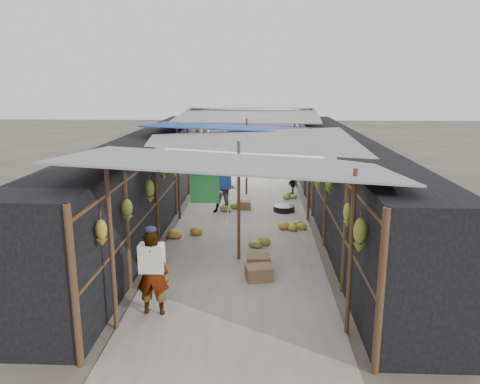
# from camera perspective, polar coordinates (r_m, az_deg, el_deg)

# --- Properties ---
(ground) EXTENTS (80.00, 80.00, 0.00)m
(ground) POSITION_cam_1_polar(r_m,az_deg,el_deg) (7.64, -1.18, -16.57)
(ground) COLOR #6B6356
(ground) RESTS_ON ground
(aisle_slab) EXTENTS (3.60, 16.00, 0.02)m
(aisle_slab) POSITION_cam_1_polar(r_m,az_deg,el_deg) (13.65, 0.50, -2.77)
(aisle_slab) COLOR #9E998E
(aisle_slab) RESTS_ON ground
(stall_left) EXTENTS (1.40, 15.00, 2.30)m
(stall_left) POSITION_cam_1_polar(r_m,az_deg,el_deg) (13.73, -10.83, 1.99)
(stall_left) COLOR black
(stall_left) RESTS_ON ground
(stall_right) EXTENTS (1.40, 15.00, 2.30)m
(stall_right) POSITION_cam_1_polar(r_m,az_deg,el_deg) (13.56, 11.99, 1.79)
(stall_right) COLOR black
(stall_right) RESTS_ON ground
(crate_near) EXTENTS (0.57, 0.49, 0.30)m
(crate_near) POSITION_cam_1_polar(r_m,az_deg,el_deg) (9.27, 2.33, -9.88)
(crate_near) COLOR brown
(crate_near) RESTS_ON ground
(crate_mid) EXTENTS (0.50, 0.41, 0.29)m
(crate_mid) POSITION_cam_1_polar(r_m,az_deg,el_deg) (9.81, 2.30, -8.56)
(crate_mid) COLOR brown
(crate_mid) RESTS_ON ground
(crate_back) EXTENTS (0.43, 0.36, 0.27)m
(crate_back) POSITION_cam_1_polar(r_m,az_deg,el_deg) (14.18, 0.48, -1.62)
(crate_back) COLOR brown
(crate_back) RESTS_ON ground
(black_basin) EXTENTS (0.63, 0.63, 0.19)m
(black_basin) POSITION_cam_1_polar(r_m,az_deg,el_deg) (14.01, 5.38, -2.04)
(black_basin) COLOR black
(black_basin) RESTS_ON ground
(vendor_elderly) EXTENTS (0.54, 0.36, 1.47)m
(vendor_elderly) POSITION_cam_1_polar(r_m,az_deg,el_deg) (7.93, -10.64, -9.69)
(vendor_elderly) COLOR white
(vendor_elderly) RESTS_ON ground
(shopper_blue) EXTENTS (0.73, 0.58, 1.42)m
(shopper_blue) POSITION_cam_1_polar(r_m,az_deg,el_deg) (13.71, -1.92, 0.31)
(shopper_blue) COLOR #2131A7
(shopper_blue) RESTS_ON ground
(vendor_seated) EXTENTS (0.43, 0.66, 0.96)m
(vendor_seated) POSITION_cam_1_polar(r_m,az_deg,el_deg) (15.92, 6.32, 1.24)
(vendor_seated) COLOR #4B4641
(vendor_seated) RESTS_ON ground
(market_canopy) EXTENTS (5.62, 15.20, 2.77)m
(market_canopy) POSITION_cam_1_polar(r_m,az_deg,el_deg) (13.52, 0.70, 7.44)
(market_canopy) COLOR brown
(market_canopy) RESTS_ON ground
(hanging_bananas) EXTENTS (3.96, 14.02, 0.83)m
(hanging_bananas) POSITION_cam_1_polar(r_m,az_deg,el_deg) (13.46, 0.44, 3.99)
(hanging_bananas) COLOR #AB892C
(hanging_bananas) RESTS_ON ground
(floor_bananas) EXTENTS (3.81, 10.38, 0.36)m
(floor_bananas) POSITION_cam_1_polar(r_m,az_deg,el_deg) (14.33, -0.09, -1.37)
(floor_bananas) COLOR olive
(floor_bananas) RESTS_ON ground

